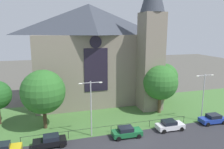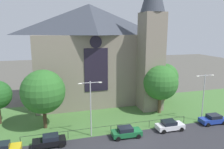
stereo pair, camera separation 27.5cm
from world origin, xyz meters
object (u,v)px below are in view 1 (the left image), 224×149
(tree_left_near, at_px, (43,92))
(parked_car_green, at_px, (127,132))
(parked_car_blue, at_px, (213,119))
(tree_right_near, at_px, (160,83))
(parked_car_black, at_px, (50,141))
(streetlamp_far, at_px, (204,91))
(tree_right_far, at_px, (164,77))
(church_building, at_px, (94,53))
(streetlamp_near, at_px, (91,102))
(parked_car_white, at_px, (170,125))

(tree_left_near, bearing_deg, parked_car_green, -29.55)
(tree_left_near, relative_size, parked_car_blue, 2.15)
(tree_right_near, xyz_separation_m, parked_car_black, (-19.45, -6.59, -4.90))
(streetlamp_far, distance_m, parked_car_black, 24.85)
(tree_left_near, relative_size, parked_car_black, 2.16)
(parked_car_black, bearing_deg, tree_right_far, -153.57)
(church_building, height_order, parked_car_black, church_building)
(tree_right_near, bearing_deg, streetlamp_near, -158.93)
(tree_right_far, distance_m, parked_car_green, 19.13)
(church_building, distance_m, tree_left_near, 15.43)
(church_building, height_order, tree_right_far, church_building)
(church_building, relative_size, parked_car_blue, 6.09)
(streetlamp_far, bearing_deg, church_building, 134.34)
(parked_car_white, bearing_deg, streetlamp_far, 13.82)
(parked_car_black, height_order, parked_car_white, same)
(tree_right_near, bearing_deg, parked_car_green, -141.97)
(tree_left_near, distance_m, parked_car_black, 7.76)
(tree_right_near, height_order, parked_car_green, tree_right_near)
(church_building, distance_m, tree_right_far, 15.65)
(tree_left_near, distance_m, tree_right_far, 25.27)
(tree_left_near, height_order, tree_right_far, tree_left_near)
(parked_car_black, bearing_deg, parked_car_blue, 178.23)
(tree_right_near, bearing_deg, parked_car_blue, -48.16)
(tree_right_far, relative_size, streetlamp_near, 1.00)
(tree_left_near, bearing_deg, parked_car_black, -83.99)
(tree_right_near, distance_m, parked_car_black, 21.12)
(streetlamp_far, distance_m, parked_car_white, 8.33)
(parked_car_green, distance_m, parked_car_white, 7.05)
(streetlamp_far, height_order, parked_car_blue, streetlamp_far)
(tree_left_near, bearing_deg, church_building, 46.95)
(tree_left_near, distance_m, parked_car_blue, 27.22)
(streetlamp_near, bearing_deg, parked_car_white, -7.55)
(tree_left_near, xyz_separation_m, parked_car_blue, (26.08, -5.94, -5.08))
(tree_right_far, bearing_deg, tree_right_near, -125.51)
(tree_left_near, xyz_separation_m, parked_car_green, (11.07, -6.27, -5.08))
(church_building, xyz_separation_m, parked_car_blue, (15.99, -16.74, -9.53))
(streetlamp_far, height_order, parked_car_white, streetlamp_far)
(tree_right_far, height_order, parked_car_white, tree_right_far)
(parked_car_black, bearing_deg, parked_car_green, 176.05)
(tree_right_near, height_order, parked_car_white, tree_right_near)
(tree_right_far, bearing_deg, parked_car_black, -152.07)
(parked_car_green, bearing_deg, tree_left_near, 152.42)
(church_building, xyz_separation_m, streetlamp_near, (-3.72, -15.31, -5.14))
(tree_right_far, xyz_separation_m, parked_car_white, (-6.23, -12.82, -4.47))
(streetlamp_far, height_order, parked_car_green, streetlamp_far)
(church_building, distance_m, streetlamp_far, 22.03)
(tree_right_far, bearing_deg, streetlamp_far, -86.39)
(streetlamp_near, xyz_separation_m, parked_car_blue, (19.71, -1.43, -4.39))
(tree_right_far, distance_m, parked_car_black, 27.23)
(tree_right_near, distance_m, parked_car_blue, 10.25)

